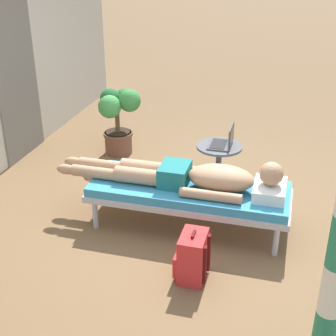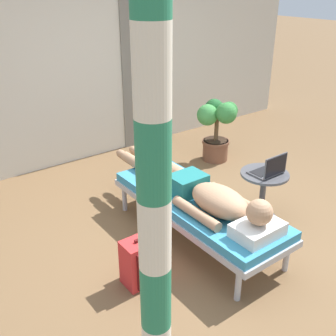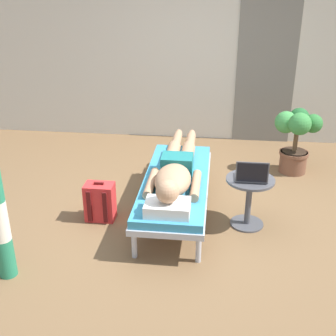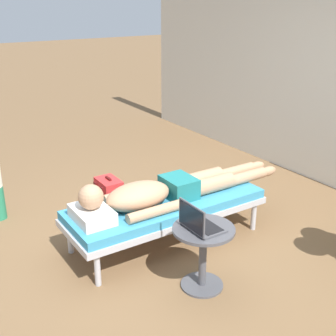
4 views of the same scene
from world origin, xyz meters
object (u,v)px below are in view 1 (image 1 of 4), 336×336
object	(u,v)px
backpack	(192,257)
side_table	(219,160)
potted_plant	(118,116)
lounge_chair	(189,192)
person_reclining	(195,177)
laptop	(225,141)

from	to	relation	value
backpack	side_table	bearing A→B (deg)	2.18
potted_plant	lounge_chair	bearing A→B (deg)	-138.86
person_reclining	side_table	world-z (taller)	person_reclining
lounge_chair	person_reclining	xyz separation A→B (m)	(-0.00, -0.05, 0.17)
backpack	potted_plant	distance (m)	2.60
person_reclining	laptop	xyz separation A→B (m)	(0.75, -0.15, 0.07)
lounge_chair	person_reclining	distance (m)	0.18
lounge_chair	person_reclining	size ratio (longest dim) A/B	0.86
side_table	backpack	distance (m)	1.53
lounge_chair	side_table	world-z (taller)	side_table
laptop	backpack	world-z (taller)	laptop
lounge_chair	backpack	xyz separation A→B (m)	(-0.77, -0.21, -0.15)
lounge_chair	potted_plant	size ratio (longest dim) A/B	2.22
person_reclining	laptop	bearing A→B (deg)	-11.16
lounge_chair	laptop	world-z (taller)	laptop
laptop	potted_plant	size ratio (longest dim) A/B	0.37
person_reclining	potted_plant	bearing A→B (deg)	42.31
person_reclining	backpack	bearing A→B (deg)	-168.56
laptop	backpack	bearing A→B (deg)	-179.75
lounge_chair	backpack	size ratio (longest dim) A/B	4.41
laptop	backpack	xyz separation A→B (m)	(-1.52, -0.01, -0.39)
side_table	laptop	world-z (taller)	laptop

